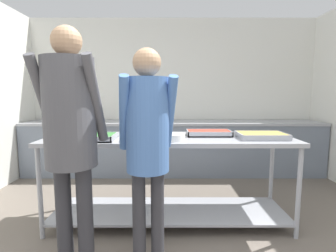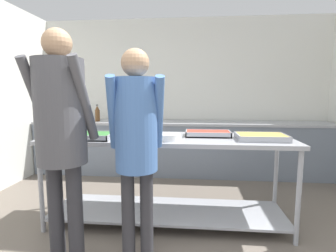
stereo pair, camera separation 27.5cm
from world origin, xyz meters
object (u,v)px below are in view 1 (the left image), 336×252
(serving_tray_roast, at_px, (95,137))
(sauce_pan, at_px, (136,136))
(water_bottle, at_px, (85,114))
(plate_stack, at_px, (172,137))
(serving_tray_greens, at_px, (260,136))
(guest_serving_right, at_px, (146,134))
(guest_serving_left, at_px, (69,126))
(serving_tray_vegetables, at_px, (208,133))
(broccoli_bowl, at_px, (71,132))

(serving_tray_roast, relative_size, sauce_pan, 1.00)
(water_bottle, bearing_deg, plate_stack, -53.09)
(serving_tray_greens, bearing_deg, guest_serving_right, -150.41)
(serving_tray_roast, bearing_deg, plate_stack, -1.59)
(serving_tray_roast, height_order, serving_tray_greens, same)
(serving_tray_greens, distance_m, guest_serving_left, 1.78)
(guest_serving_right, distance_m, water_bottle, 2.64)
(plate_stack, relative_size, serving_tray_vegetables, 0.50)
(guest_serving_right, bearing_deg, serving_tray_greens, 29.59)
(serving_tray_greens, height_order, guest_serving_right, guest_serving_right)
(broccoli_bowl, bearing_deg, serving_tray_roast, -41.20)
(broccoli_bowl, distance_m, serving_tray_greens, 1.96)
(guest_serving_left, bearing_deg, serving_tray_vegetables, 38.41)
(sauce_pan, relative_size, plate_stack, 1.59)
(sauce_pan, height_order, guest_serving_left, guest_serving_left)
(serving_tray_roast, xyz_separation_m, water_bottle, (-0.65, 1.83, 0.08))
(broccoli_bowl, bearing_deg, plate_stack, -16.13)
(guest_serving_right, bearing_deg, plate_stack, 68.11)
(broccoli_bowl, relative_size, sauce_pan, 0.60)
(guest_serving_left, distance_m, guest_serving_right, 0.55)
(plate_stack, xyz_separation_m, guest_serving_left, (-0.74, -0.61, 0.18))
(plate_stack, height_order, guest_serving_right, guest_serving_right)
(sauce_pan, xyz_separation_m, guest_serving_left, (-0.41, -0.57, 0.16))
(plate_stack, height_order, guest_serving_left, guest_serving_left)
(serving_tray_vegetables, relative_size, guest_serving_left, 0.25)
(serving_tray_vegetables, bearing_deg, guest_serving_left, -141.59)
(serving_tray_roast, relative_size, serving_tray_vegetables, 0.80)
(broccoli_bowl, xyz_separation_m, serving_tray_greens, (1.95, -0.20, -0.01))
(guest_serving_right, height_order, water_bottle, guest_serving_right)
(sauce_pan, bearing_deg, serving_tray_greens, 6.85)
(serving_tray_roast, height_order, sauce_pan, sauce_pan)
(sauce_pan, xyz_separation_m, guest_serving_right, (0.13, -0.47, 0.09))
(water_bottle, bearing_deg, guest_serving_right, -63.23)
(serving_tray_roast, bearing_deg, guest_serving_right, -44.37)
(guest_serving_right, bearing_deg, water_bottle, 116.77)
(plate_stack, distance_m, serving_tray_greens, 0.88)
(plate_stack, xyz_separation_m, water_bottle, (-1.39, 1.85, 0.07))
(serving_tray_vegetables, bearing_deg, serving_tray_roast, -167.07)
(plate_stack, xyz_separation_m, serving_tray_vegetables, (0.38, 0.28, -0.00))
(plate_stack, bearing_deg, guest_serving_right, -111.89)
(broccoli_bowl, height_order, sauce_pan, broccoli_bowl)
(broccoli_bowl, distance_m, guest_serving_left, 0.99)
(guest_serving_left, height_order, water_bottle, guest_serving_left)
(sauce_pan, xyz_separation_m, serving_tray_greens, (1.21, 0.15, -0.03))
(plate_stack, distance_m, guest_serving_right, 0.55)
(broccoli_bowl, height_order, plate_stack, broccoli_bowl)
(serving_tray_vegetables, distance_m, serving_tray_greens, 0.52)
(plate_stack, distance_m, serving_tray_vegetables, 0.47)
(plate_stack, bearing_deg, guest_serving_left, -140.45)
(broccoli_bowl, xyz_separation_m, sauce_pan, (0.74, -0.35, 0.01))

